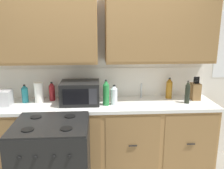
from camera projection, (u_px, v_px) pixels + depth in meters
wall_unit at (102, 43)px, 3.07m from camera, size 4.04×0.40×2.58m
counter_run at (103, 136)px, 3.16m from camera, size 2.87×0.64×0.93m
stove_range at (53, 165)px, 2.52m from camera, size 0.76×0.68×0.95m
microwave at (80, 93)px, 3.02m from camera, size 0.48×0.37×0.28m
knife_block at (195, 91)px, 3.18m from camera, size 0.11×0.14×0.31m
sink_faucet at (141, 91)px, 3.27m from camera, size 0.02×0.02×0.20m
paper_towel_roll at (39, 92)px, 3.06m from camera, size 0.12×0.12×0.26m
bottle_dark at (187, 92)px, 3.02m from camera, size 0.06×0.06×0.29m
bottle_clear at (114, 95)px, 2.97m from camera, size 0.08×0.08×0.25m
bottle_red at (52, 91)px, 3.15m from camera, size 0.08×0.08×0.25m
bottle_green at (106, 93)px, 2.95m from camera, size 0.08×0.08×0.32m
bottle_teal at (25, 94)px, 3.06m from camera, size 0.08×0.08×0.23m
bottle_amber at (169, 88)px, 3.24m from camera, size 0.08×0.08×0.28m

